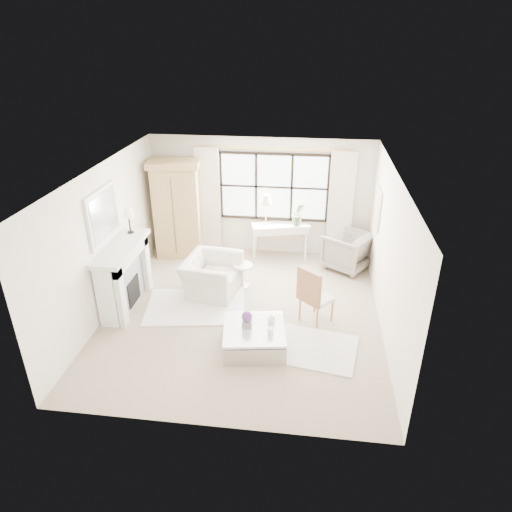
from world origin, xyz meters
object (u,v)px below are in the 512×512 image
at_px(armoire, 177,208).
at_px(club_armchair, 212,276).
at_px(console_table, 280,240).
at_px(coffee_table, 254,338).

xyz_separation_m(armoire, club_armchair, (1.12, -1.63, -0.77)).
relative_size(console_table, club_armchair, 1.20).
bearing_deg(club_armchair, armoire, 42.81).
xyz_separation_m(armoire, console_table, (2.34, 0.19, -0.74)).
bearing_deg(club_armchair, coffee_table, -139.06).
relative_size(armoire, console_table, 1.63).
xyz_separation_m(console_table, club_armchair, (-1.22, -1.82, -0.03)).
distance_m(armoire, console_table, 2.47).
relative_size(armoire, club_armchair, 1.95).
bearing_deg(coffee_table, armoire, 114.81).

